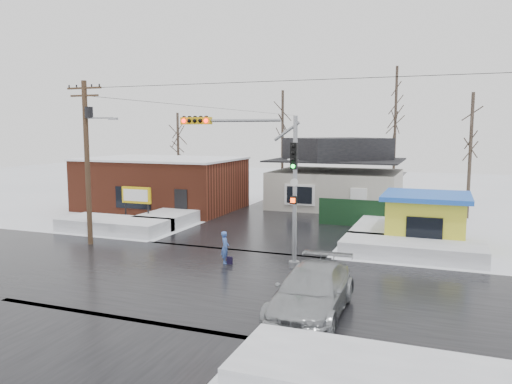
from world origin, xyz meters
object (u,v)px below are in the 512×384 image
(kiosk, at_px, (426,219))
(car, at_px, (312,292))
(marquee_sign, at_px, (136,196))
(traffic_signal, at_px, (262,169))
(pedestrian, at_px, (225,248))
(utility_pole, at_px, (88,153))

(kiosk, bearing_deg, car, -104.42)
(marquee_sign, xyz_separation_m, car, (15.27, -12.05, -1.10))
(marquee_sign, distance_m, kiosk, 18.51)
(traffic_signal, bearing_deg, pedestrian, -165.14)
(kiosk, height_order, pedestrian, kiosk)
(kiosk, bearing_deg, pedestrian, -139.59)
(traffic_signal, relative_size, kiosk, 1.52)
(pedestrian, bearing_deg, kiosk, -69.70)
(traffic_signal, bearing_deg, kiosk, 44.84)
(traffic_signal, height_order, utility_pole, utility_pole)
(pedestrian, bearing_deg, marquee_sign, 34.15)
(utility_pole, distance_m, marquee_sign, 6.87)
(marquee_sign, xyz_separation_m, pedestrian, (9.71, -6.99, -1.15))
(pedestrian, distance_m, car, 7.52)
(utility_pole, distance_m, kiosk, 18.95)
(utility_pole, bearing_deg, traffic_signal, -2.95)
(car, bearing_deg, kiosk, 74.44)
(utility_pole, bearing_deg, marquee_sign, 100.13)
(pedestrian, bearing_deg, traffic_signal, -95.25)
(marquee_sign, bearing_deg, pedestrian, -35.74)
(utility_pole, distance_m, pedestrian, 9.71)
(utility_pole, bearing_deg, kiosk, 20.44)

